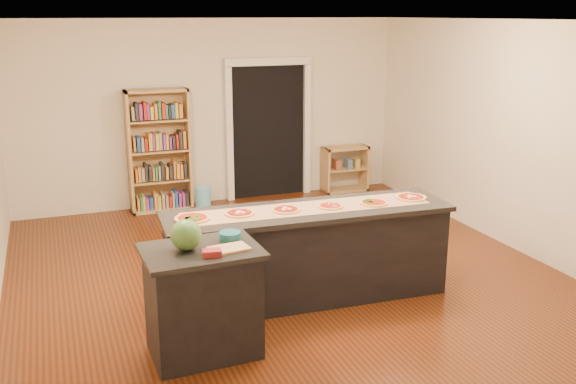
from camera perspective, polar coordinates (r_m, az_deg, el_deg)
name	(u,v)px	position (r m, az deg, el deg)	size (l,w,h in m)	color
room	(295,160)	(6.66, 0.61, 2.88)	(6.00, 7.00, 2.80)	beige
doorway	(268,122)	(10.19, -1.75, 6.20)	(1.40, 0.09, 2.21)	black
kitchen_island	(308,253)	(6.62, 1.77, -5.48)	(2.93, 0.79, 0.97)	black
side_counter	(203,301)	(5.61, -7.57, -9.60)	(0.98, 0.71, 0.97)	black
bookshelf	(159,151)	(9.66, -11.38, 3.60)	(0.91, 0.32, 1.81)	tan
low_shelf	(345,169)	(10.68, 5.08, 2.06)	(0.75, 0.32, 0.75)	tan
waste_bin	(203,198)	(9.77, -7.56, -0.53)	(0.24, 0.24, 0.34)	#6AC6ED
kraft_paper	(307,208)	(6.48, 1.74, -1.44)	(2.54, 0.46, 0.00)	tan
watermelon	(186,235)	(5.38, -9.04, -3.79)	(0.26, 0.26, 0.26)	#144214
cutting_board	(229,249)	(5.37, -5.25, -5.04)	(0.32, 0.21, 0.02)	tan
package_red	(212,253)	(5.25, -6.78, -5.40)	(0.15, 0.11, 0.05)	maroon
package_teal	(230,236)	(5.60, -5.17, -3.91)	(0.19, 0.19, 0.07)	#195966
pizza_a	(192,218)	(6.19, -8.51, -2.32)	(0.32, 0.32, 0.02)	#D5A852
pizza_b	(240,213)	(6.29, -4.33, -1.89)	(0.31, 0.31, 0.02)	#D5A852
pizza_c	(286,209)	(6.39, -0.20, -1.56)	(0.30, 0.30, 0.02)	#D5A852
pizza_d	(330,206)	(6.52, 3.80, -1.26)	(0.28, 0.28, 0.02)	#D5A852
pizza_e	(374,203)	(6.67, 7.62, -0.95)	(0.29, 0.29, 0.02)	#D5A852
pizza_f	(411,197)	(6.94, 10.88, -0.45)	(0.32, 0.32, 0.02)	#D5A852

